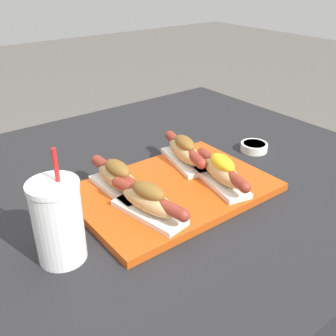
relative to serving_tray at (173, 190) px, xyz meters
name	(u,v)px	position (x,y,z in m)	size (l,w,h in m)	color
patio_table	(151,287)	(-0.01, 0.09, -0.37)	(1.29, 1.04, 0.72)	#232326
serving_tray	(173,190)	(0.00, 0.00, 0.00)	(0.45, 0.31, 0.02)	#CC4C14
hot_dog_0	(148,201)	(-0.11, -0.06, 0.04)	(0.09, 0.21, 0.07)	white
hot_dog_1	(222,171)	(0.09, -0.06, 0.04)	(0.10, 0.21, 0.07)	white
hot_dog_2	(118,177)	(-0.11, 0.06, 0.04)	(0.06, 0.21, 0.07)	white
hot_dog_3	(184,151)	(0.10, 0.08, 0.04)	(0.10, 0.21, 0.07)	white
sauce_bowl	(254,147)	(0.33, 0.04, 0.00)	(0.08, 0.08, 0.02)	white
drink_cup	(58,222)	(-0.30, -0.05, 0.07)	(0.09, 0.09, 0.22)	white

